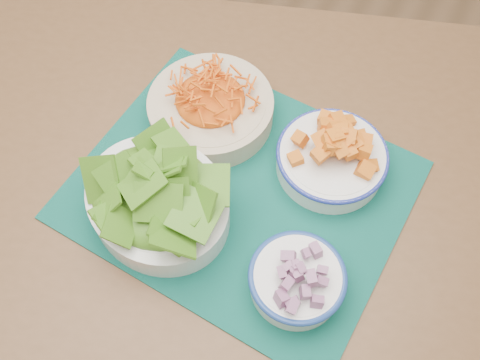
# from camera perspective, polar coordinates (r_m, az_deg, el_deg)

# --- Properties ---
(ground) EXTENTS (4.00, 4.00, 0.00)m
(ground) POSITION_cam_1_polar(r_m,az_deg,el_deg) (1.77, -9.01, -0.37)
(ground) COLOR #946C48
(ground) RESTS_ON ground
(table) EXTENTS (1.47, 1.21, 0.75)m
(table) POSITION_cam_1_polar(r_m,az_deg,el_deg) (0.98, -5.69, -2.16)
(table) COLOR brown
(table) RESTS_ON ground
(placemat) EXTENTS (0.54, 0.45, 0.00)m
(placemat) POSITION_cam_1_polar(r_m,az_deg,el_deg) (0.88, 0.00, -1.03)
(placemat) COLOR #04342D
(placemat) RESTS_ON table
(carrot_bowl) EXTENTS (0.26, 0.26, 0.09)m
(carrot_bowl) POSITION_cam_1_polar(r_m,az_deg,el_deg) (0.92, -3.16, 8.12)
(carrot_bowl) COLOR beige
(carrot_bowl) RESTS_ON placemat
(squash_bowl) EXTENTS (0.21, 0.21, 0.09)m
(squash_bowl) POSITION_cam_1_polar(r_m,az_deg,el_deg) (0.87, 9.85, 2.75)
(squash_bowl) COLOR white
(squash_bowl) RESTS_ON placemat
(lettuce_bowl) EXTENTS (0.29, 0.27, 0.11)m
(lettuce_bowl) POSITION_cam_1_polar(r_m,az_deg,el_deg) (0.82, -8.91, -1.69)
(lettuce_bowl) COLOR white
(lettuce_bowl) RESTS_ON placemat
(onion_bowl) EXTENTS (0.16, 0.16, 0.07)m
(onion_bowl) POSITION_cam_1_polar(r_m,az_deg,el_deg) (0.78, 6.12, -10.37)
(onion_bowl) COLOR white
(onion_bowl) RESTS_ON placemat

